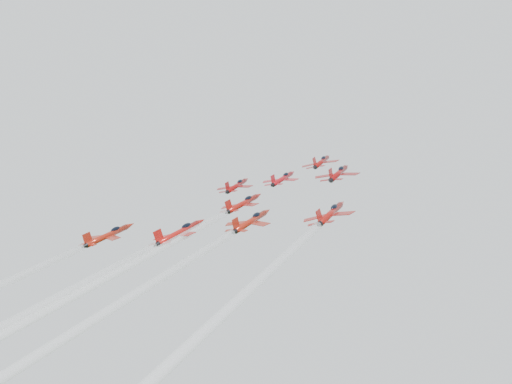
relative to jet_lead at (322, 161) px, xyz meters
The scene contains 7 objects.
jet_lead is the anchor object (origin of this frame).
jet_row2_left 22.93m from the jet_lead, 137.50° to the right, with size 9.69×12.81×6.78m.
jet_row2_center 14.95m from the jet_lead, 107.84° to the right, with size 9.43×12.48×6.60m.
jet_row2_right 18.68m from the jet_lead, 52.45° to the right, with size 10.42×13.78×7.29m.
jet_center 79.72m from the jet_lead, 93.15° to the right, with size 9.52×93.88×44.74m.
jet_rear_right 92.16m from the jet_lead, 86.28° to the right, with size 9.41×92.82×44.23m.
jet_rear_farright 93.51m from the jet_lead, 75.80° to the right, with size 9.47×93.41×44.51m.
Camera 1 is at (64.32, -101.15, 124.78)m, focal length 40.00 mm.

